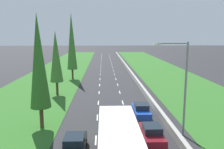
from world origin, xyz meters
The scene contains 14 objects.
ground_plane centered at (0.00, 60.00, 0.00)m, with size 300.00×300.00×0.00m, color #28282B.
grass_verge_left centered at (-12.65, 60.00, 0.02)m, with size 14.00×140.00×0.04m, color #2D6623.
grass_verge_right centered at (14.35, 60.00, 0.02)m, with size 14.00×140.00×0.04m, color #2D6623.
median_barrier centered at (5.70, 60.00, 0.42)m, with size 0.44×120.00×0.85m, color #9E9B93.
lane_markings centered at (0.00, 60.00, 0.01)m, with size 3.64×116.00×0.01m.
white_box_truck_centre_lane centered at (-0.10, 15.43, 2.18)m, with size 2.46×9.40×4.18m.
maroon_sedan_right_lane centered at (3.32, 20.48, 0.81)m, with size 1.82×4.50×1.64m.
blue_sedan_right_lane centered at (3.42, 27.05, 0.81)m, with size 1.82×4.50×1.64m.
green_sedan_centre_lane centered at (0.08, 24.87, 0.81)m, with size 1.82×4.50×1.64m.
black_sedan_left_lane centered at (-3.40, 18.47, 0.81)m, with size 1.82×4.50×1.64m.
poplar_tree_second centered at (-7.51, 24.30, 6.96)m, with size 2.10×2.10×11.82m.
poplar_tree_third centered at (-8.47, 37.71, 6.20)m, with size 2.06×2.06×10.30m.
poplar_tree_fourth centered at (-7.74, 51.33, 8.20)m, with size 2.16×2.16×14.30m.
street_light_mast centered at (6.33, 21.79, 5.23)m, with size 3.20×0.28×9.00m.
Camera 1 is at (-1.02, 0.74, 9.64)m, focal length 37.43 mm.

